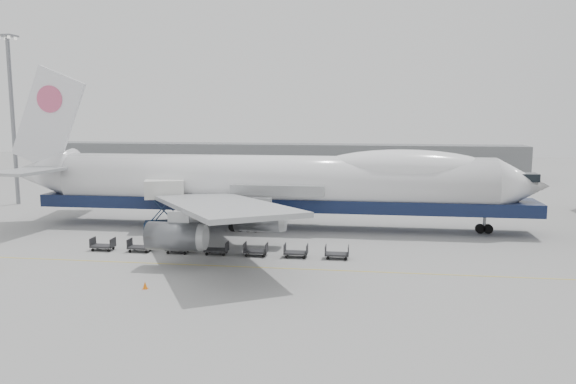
# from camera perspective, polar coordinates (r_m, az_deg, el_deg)

# --- Properties ---
(ground) EXTENTS (260.00, 260.00, 0.00)m
(ground) POSITION_cam_1_polar(r_m,az_deg,el_deg) (57.78, -3.45, -5.99)
(ground) COLOR gray
(ground) RESTS_ON ground
(apron_line) EXTENTS (60.00, 0.15, 0.01)m
(apron_line) POSITION_cam_1_polar(r_m,az_deg,el_deg) (52.12, -4.77, -7.57)
(apron_line) COLOR gold
(apron_line) RESTS_ON ground
(hangar) EXTENTS (110.00, 8.00, 7.00)m
(hangar) POSITION_cam_1_polar(r_m,az_deg,el_deg) (127.14, -1.63, 3.35)
(hangar) COLOR slate
(hangar) RESTS_ON ground
(floodlight_mast) EXTENTS (2.40, 2.40, 25.43)m
(floodlight_mast) POSITION_cam_1_polar(r_m,az_deg,el_deg) (95.18, -26.22, 7.41)
(floodlight_mast) COLOR slate
(floodlight_mast) RESTS_ON ground
(airliner) EXTENTS (67.00, 55.30, 19.98)m
(airliner) POSITION_cam_1_polar(r_m,az_deg,el_deg) (68.26, -0.97, 1.01)
(airliner) COLOR white
(airliner) RESTS_ON ground
(catering_truck) EXTENTS (5.42, 4.40, 6.09)m
(catering_truck) POSITION_cam_1_polar(r_m,az_deg,el_deg) (68.57, -12.39, -0.99)
(catering_truck) COLOR #182B4A
(catering_truck) RESTS_ON ground
(traffic_cone) EXTENTS (0.41, 0.41, 0.60)m
(traffic_cone) POSITION_cam_1_polar(r_m,az_deg,el_deg) (47.08, -14.32, -9.18)
(traffic_cone) COLOR orange
(traffic_cone) RESTS_ON ground
(dolly_0) EXTENTS (2.30, 1.35, 1.30)m
(dolly_0) POSITION_cam_1_polar(r_m,az_deg,el_deg) (60.86, -18.29, -5.16)
(dolly_0) COLOR #2D2D30
(dolly_0) RESTS_ON ground
(dolly_1) EXTENTS (2.30, 1.35, 1.30)m
(dolly_1) POSITION_cam_1_polar(r_m,az_deg,el_deg) (59.22, -14.80, -5.38)
(dolly_1) COLOR #2D2D30
(dolly_1) RESTS_ON ground
(dolly_2) EXTENTS (2.30, 1.35, 1.30)m
(dolly_2) POSITION_cam_1_polar(r_m,az_deg,el_deg) (57.81, -11.13, -5.59)
(dolly_2) COLOR #2D2D30
(dolly_2) RESTS_ON ground
(dolly_3) EXTENTS (2.30, 1.35, 1.30)m
(dolly_3) POSITION_cam_1_polar(r_m,az_deg,el_deg) (56.64, -7.28, -5.78)
(dolly_3) COLOR #2D2D30
(dolly_3) RESTS_ON ground
(dolly_4) EXTENTS (2.30, 1.35, 1.30)m
(dolly_4) POSITION_cam_1_polar(r_m,az_deg,el_deg) (55.74, -3.29, -5.96)
(dolly_4) COLOR #2D2D30
(dolly_4) RESTS_ON ground
(dolly_5) EXTENTS (2.30, 1.35, 1.30)m
(dolly_5) POSITION_cam_1_polar(r_m,az_deg,el_deg) (55.11, 0.81, -6.11)
(dolly_5) COLOR #2D2D30
(dolly_5) RESTS_ON ground
(dolly_6) EXTENTS (2.30, 1.35, 1.30)m
(dolly_6) POSITION_cam_1_polar(r_m,az_deg,el_deg) (54.77, 4.99, -6.23)
(dolly_6) COLOR #2D2D30
(dolly_6) RESTS_ON ground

